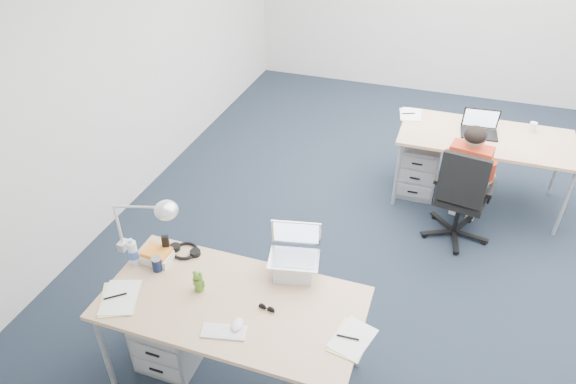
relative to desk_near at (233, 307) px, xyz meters
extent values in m
plane|color=black|center=(1.15, 1.86, -0.68)|extent=(7.00, 7.00, 0.00)
cube|color=beige|center=(-1.85, 1.86, 0.72)|extent=(0.02, 7.00, 2.80)
cube|color=tan|center=(0.00, 0.00, 0.03)|extent=(1.60, 0.80, 0.03)
cylinder|color=#B7BABC|center=(-0.75, -0.35, -0.33)|extent=(0.04, 0.04, 0.70)
cylinder|color=#B7BABC|center=(-0.75, 0.35, -0.33)|extent=(0.04, 0.04, 0.70)
cylinder|color=#B7BABC|center=(0.75, 0.35, -0.33)|extent=(0.04, 0.04, 0.70)
cube|color=tan|center=(1.43, 2.71, 0.03)|extent=(1.60, 0.80, 0.03)
cylinder|color=#B7BABC|center=(0.68, 2.36, -0.33)|extent=(0.04, 0.04, 0.70)
cylinder|color=#B7BABC|center=(2.18, 2.36, -0.33)|extent=(0.04, 0.04, 0.70)
cylinder|color=#B7BABC|center=(0.68, 3.06, -0.33)|extent=(0.04, 0.04, 0.70)
cylinder|color=#B7BABC|center=(2.18, 3.06, -0.33)|extent=(0.04, 0.04, 0.70)
cylinder|color=black|center=(1.29, 2.06, -0.45)|extent=(0.04, 0.04, 0.37)
cube|color=black|center=(1.29, 2.06, -0.26)|extent=(0.47, 0.47, 0.06)
cube|color=black|center=(1.25, 1.86, 0.04)|extent=(0.39, 0.11, 0.46)
cube|color=#BA361A|center=(1.28, 2.07, 0.02)|extent=(0.37, 0.24, 0.47)
sphere|color=tan|center=(1.28, 2.07, 0.34)|extent=(0.18, 0.18, 0.18)
cube|color=gray|center=(-0.50, 0.05, -0.41)|extent=(0.40, 0.50, 0.55)
cube|color=gray|center=(0.84, 2.72, -0.41)|extent=(0.40, 0.50, 0.55)
cube|color=white|center=(0.05, -0.23, 0.05)|extent=(0.27, 0.16, 0.01)
ellipsoid|color=white|center=(0.11, -0.17, 0.07)|extent=(0.07, 0.11, 0.04)
cylinder|color=#121B38|center=(-0.57, 0.10, 0.10)|extent=(0.07, 0.07, 0.10)
cylinder|color=silver|center=(-0.75, 0.11, 0.15)|extent=(0.08, 0.08, 0.20)
cube|color=silver|center=(-0.62, 0.18, 0.09)|extent=(0.23, 0.20, 0.09)
cube|color=black|center=(-0.58, 0.24, 0.13)|extent=(0.05, 0.04, 0.17)
cube|color=#DCE182|center=(-0.67, -0.20, 0.05)|extent=(0.30, 0.35, 0.01)
cube|color=#DCE182|center=(0.75, -0.05, 0.05)|extent=(0.25, 0.31, 0.01)
cylinder|color=white|center=(1.83, 2.94, 0.09)|extent=(0.07, 0.07, 0.10)
cube|color=white|center=(0.68, 2.93, 0.05)|extent=(0.23, 0.31, 0.01)
camera|label=1|loc=(1.03, -1.96, 2.37)|focal=32.00mm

